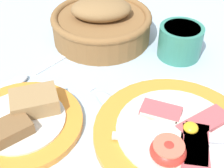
{
  "coord_description": "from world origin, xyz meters",
  "views": [
    {
      "loc": [
        0.09,
        -0.34,
        0.38
      ],
      "look_at": [
        -0.01,
        0.08,
        0.02
      ],
      "focal_mm": 50.0,
      "sensor_mm": 36.0,
      "label": 1
    }
  ],
  "objects_px": {
    "sugar_cup": "(180,41)",
    "breakfast_plate": "(176,135)",
    "bread_basket": "(102,23)",
    "teaspoon_stray": "(101,95)",
    "bread_plate": "(23,120)",
    "teaspoon_near_cup": "(24,78)"
  },
  "relations": [
    {
      "from": "teaspoon_near_cup",
      "to": "teaspoon_stray",
      "type": "xyz_separation_m",
      "value": [
        0.16,
        -0.01,
        0.0
      ]
    },
    {
      "from": "bread_plate",
      "to": "teaspoon_near_cup",
      "type": "relative_size",
      "value": 1.09
    },
    {
      "from": "breakfast_plate",
      "to": "teaspoon_stray",
      "type": "relative_size",
      "value": 1.51
    },
    {
      "from": "teaspoon_stray",
      "to": "teaspoon_near_cup",
      "type": "bearing_deg",
      "value": -149.16
    },
    {
      "from": "bread_basket",
      "to": "breakfast_plate",
      "type": "bearing_deg",
      "value": -53.5
    },
    {
      "from": "breakfast_plate",
      "to": "bread_plate",
      "type": "relative_size",
      "value": 1.31
    },
    {
      "from": "bread_basket",
      "to": "teaspoon_stray",
      "type": "height_order",
      "value": "bread_basket"
    },
    {
      "from": "bread_basket",
      "to": "teaspoon_near_cup",
      "type": "xyz_separation_m",
      "value": [
        -0.1,
        -0.18,
        -0.03
      ]
    },
    {
      "from": "sugar_cup",
      "to": "teaspoon_near_cup",
      "type": "bearing_deg",
      "value": -150.63
    },
    {
      "from": "breakfast_plate",
      "to": "teaspoon_near_cup",
      "type": "height_order",
      "value": "breakfast_plate"
    },
    {
      "from": "bread_plate",
      "to": "bread_basket",
      "type": "distance_m",
      "value": 0.29
    },
    {
      "from": "bread_plate",
      "to": "teaspoon_near_cup",
      "type": "height_order",
      "value": "bread_plate"
    },
    {
      "from": "breakfast_plate",
      "to": "teaspoon_stray",
      "type": "xyz_separation_m",
      "value": [
        -0.14,
        0.07,
        -0.01
      ]
    },
    {
      "from": "bread_plate",
      "to": "teaspoon_near_cup",
      "type": "xyz_separation_m",
      "value": [
        -0.05,
        0.11,
        -0.01
      ]
    },
    {
      "from": "sugar_cup",
      "to": "teaspoon_stray",
      "type": "relative_size",
      "value": 0.53
    },
    {
      "from": "breakfast_plate",
      "to": "sugar_cup",
      "type": "xyz_separation_m",
      "value": [
        -0.02,
        0.23,
        0.02
      ]
    },
    {
      "from": "teaspoon_stray",
      "to": "bread_basket",
      "type": "bearing_deg",
      "value": 139.77
    },
    {
      "from": "sugar_cup",
      "to": "breakfast_plate",
      "type": "bearing_deg",
      "value": -86.02
    },
    {
      "from": "bread_plate",
      "to": "sugar_cup",
      "type": "xyz_separation_m",
      "value": [
        0.23,
        0.26,
        0.02
      ]
    },
    {
      "from": "sugar_cup",
      "to": "teaspoon_stray",
      "type": "height_order",
      "value": "sugar_cup"
    },
    {
      "from": "bread_plate",
      "to": "sugar_cup",
      "type": "height_order",
      "value": "sugar_cup"
    },
    {
      "from": "sugar_cup",
      "to": "bread_basket",
      "type": "xyz_separation_m",
      "value": [
        -0.17,
        0.02,
        0.0
      ]
    }
  ]
}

